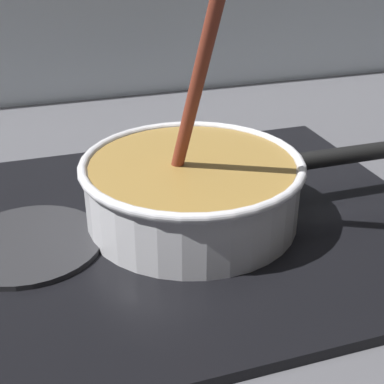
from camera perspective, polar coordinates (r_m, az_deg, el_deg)
name	(u,v)px	position (r m, az deg, el deg)	size (l,w,h in m)	color
hob_plate	(192,223)	(0.65, 0.00, -3.31)	(0.56, 0.48, 0.01)	black
burner_ring	(192,216)	(0.64, 0.00, -2.54)	(0.20, 0.20, 0.01)	#592D0C
spare_burner	(29,243)	(0.62, -16.78, -5.18)	(0.16, 0.16, 0.01)	#262628
cooking_pan	(194,188)	(0.63, 0.16, 0.47)	(0.41, 0.26, 0.30)	silver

